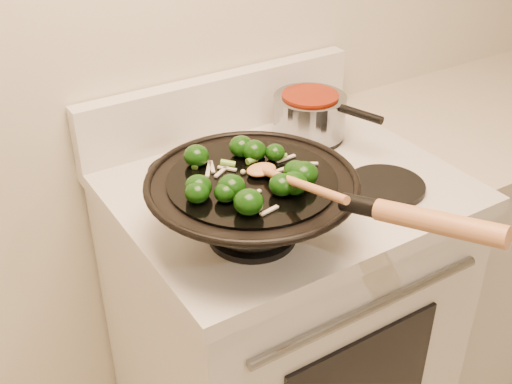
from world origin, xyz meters
TOP-DOWN VIEW (x-y plane):
  - stove at (-0.23, 1.17)m, footprint 0.78×0.67m
  - counter_unit at (0.57, 1.20)m, footprint 0.86×0.62m
  - wok at (-0.41, 1.01)m, footprint 0.42×0.68m
  - stirfry at (-0.42, 1.00)m, footprint 0.29×0.25m
  - wooden_spoon at (-0.39, 0.95)m, footprint 0.06×0.28m
  - saucepan at (-0.05, 1.32)m, footprint 0.19×0.29m

SIDE VIEW (x-z plane):
  - counter_unit at x=0.57m, z-range 0.00..0.91m
  - stove at x=-0.23m, z-range -0.07..1.01m
  - saucepan at x=-0.05m, z-range 0.93..1.04m
  - wok at x=-0.41m, z-range 0.89..1.12m
  - stirfry at x=-0.42m, z-range 1.05..1.10m
  - wooden_spoon at x=-0.39m, z-range 1.05..1.13m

